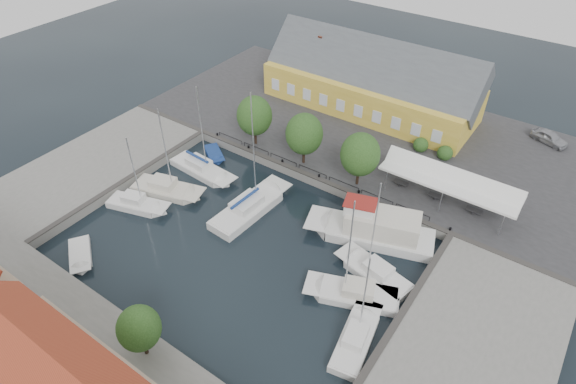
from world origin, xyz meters
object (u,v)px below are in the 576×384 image
(car_silver, at_px, (550,137))
(east_boat_b, at_px, (354,295))
(trawler, at_px, (375,230))
(tent_canopy, at_px, (450,182))
(west_boat_b, at_px, (167,190))
(car_red, at_px, (306,129))
(west_boat_a, at_px, (202,170))
(launch_nw, at_px, (214,155))
(launch_sw, at_px, (81,256))
(center_sailboat, at_px, (250,208))
(warehouse, at_px, (368,82))
(east_boat_a, at_px, (374,274))
(west_boat_c, at_px, (137,205))
(east_boat_c, at_px, (356,340))

(car_silver, bearing_deg, east_boat_b, -174.05)
(car_silver, bearing_deg, trawler, 178.42)
(tent_canopy, bearing_deg, west_boat_b, -150.62)
(car_red, bearing_deg, east_boat_b, -69.27)
(west_boat_b, bearing_deg, west_boat_a, 82.47)
(trawler, distance_m, launch_nw, 22.57)
(west_boat_b, relative_size, launch_nw, 2.54)
(launch_sw, bearing_deg, trawler, 40.18)
(tent_canopy, distance_m, center_sailboat, 20.61)
(trawler, bearing_deg, warehouse, 119.90)
(launch_nw, bearing_deg, car_red, 52.30)
(car_red, bearing_deg, car_silver, 8.73)
(tent_canopy, distance_m, launch_sw, 36.77)
(west_boat_a, distance_m, west_boat_b, 4.98)
(trawler, distance_m, launch_sw, 28.19)
(launch_nw, bearing_deg, center_sailboat, -29.19)
(tent_canopy, height_order, west_boat_b, west_boat_b)
(car_silver, bearing_deg, launch_sw, 164.17)
(center_sailboat, xyz_separation_m, trawler, (12.50, 3.85, 0.65))
(warehouse, relative_size, car_red, 7.92)
(warehouse, bearing_deg, center_sailboat, -89.79)
(car_silver, distance_m, west_boat_b, 46.03)
(center_sailboat, xyz_separation_m, east_boat_b, (14.44, -3.70, -0.10))
(east_boat_a, relative_size, west_boat_c, 1.14)
(center_sailboat, distance_m, launch_sw, 16.94)
(center_sailboat, bearing_deg, launch_sw, -122.24)
(launch_nw, bearing_deg, trawler, -4.39)
(tent_canopy, relative_size, west_boat_a, 1.19)
(warehouse, relative_size, launch_sw, 5.58)
(east_boat_a, distance_m, launch_sw, 27.53)
(tent_canopy, relative_size, trawler, 1.08)
(east_boat_a, bearing_deg, launch_sw, -149.99)
(warehouse, relative_size, car_silver, 6.48)
(center_sailboat, xyz_separation_m, launch_sw, (-9.03, -14.33, -0.27))
(west_boat_a, xyz_separation_m, launch_nw, (-1.15, 3.40, -0.18))
(center_sailboat, bearing_deg, east_boat_b, -14.38)
(east_boat_b, height_order, launch_nw, east_boat_b)
(center_sailboat, bearing_deg, west_boat_b, -163.84)
(trawler, height_order, east_boat_a, east_boat_a)
(warehouse, xyz_separation_m, center_sailboat, (0.09, -25.74, -4.07))
(west_boat_a, bearing_deg, launch_sw, -90.68)
(car_silver, relative_size, center_sailboat, 0.32)
(east_boat_a, height_order, east_boat_b, east_boat_b)
(tent_canopy, relative_size, east_boat_a, 1.29)
(tent_canopy, xyz_separation_m, trawler, (-4.01, -8.03, -2.67))
(center_sailboat, relative_size, east_boat_c, 1.46)
(west_boat_b, bearing_deg, trawler, 16.72)
(center_sailboat, bearing_deg, launch_nw, 150.81)
(tent_canopy, xyz_separation_m, east_boat_b, (-2.07, -15.59, -3.42))
(east_boat_c, bearing_deg, west_boat_b, 169.57)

